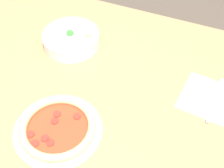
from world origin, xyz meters
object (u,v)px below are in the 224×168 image
object	(u,v)px
fork	(201,96)
knife	(215,101)
pizza	(58,128)
bowl	(71,38)

from	to	relation	value
fork	knife	bearing A→B (deg)	-94.83
knife	fork	bearing A→B (deg)	85.17
fork	knife	size ratio (longest dim) A/B	0.82
pizza	knife	distance (m)	0.54
fork	knife	distance (m)	0.05
pizza	bowl	world-z (taller)	bowl
pizza	bowl	distance (m)	0.42
pizza	knife	xyz separation A→B (m)	(0.44, 0.31, -0.01)
bowl	knife	size ratio (longest dim) A/B	1.06
pizza	knife	size ratio (longest dim) A/B	1.31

